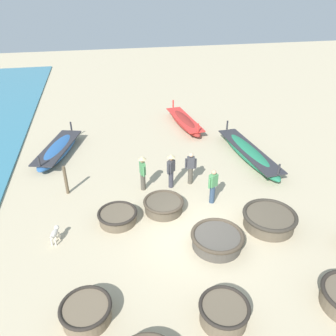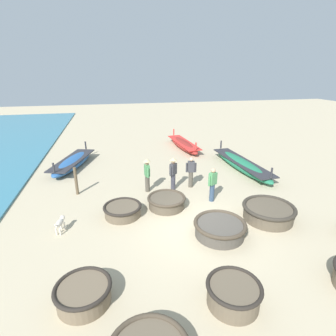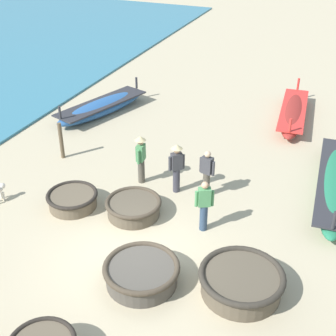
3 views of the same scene
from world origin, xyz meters
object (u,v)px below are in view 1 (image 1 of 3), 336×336
(fisherman_standing_left, at_px, (191,167))
(coracle_upturned, at_px, (118,216))
(coracle_front_right, at_px, (269,219))
(long_boat_white_hull, at_px, (58,150))
(long_boat_green_hull, at_px, (248,153))
(fisherman_crouching, at_px, (143,171))
(long_boat_red_hull, at_px, (184,122))
(fisherman_standing_right, at_px, (213,186))
(coracle_beside_post, at_px, (224,312))
(fisherman_hauling, at_px, (171,169))
(coracle_nearest, at_px, (86,312))
(dog, at_px, (55,233))
(coracle_far_right, at_px, (164,205))
(coracle_center, at_px, (217,239))
(mooring_post_inland, at_px, (66,180))

(fisherman_standing_left, bearing_deg, coracle_upturned, -149.11)
(coracle_front_right, distance_m, long_boat_white_hull, 11.45)
(coracle_upturned, distance_m, long_boat_green_hull, 8.19)
(fisherman_crouching, bearing_deg, long_boat_red_hull, 61.23)
(long_boat_green_hull, relative_size, fisherman_standing_right, 3.83)
(coracle_beside_post, height_order, fisherman_hauling, fisherman_hauling)
(coracle_nearest, relative_size, dog, 2.17)
(coracle_beside_post, xyz_separation_m, coracle_front_right, (3.15, 3.42, 0.00))
(coracle_far_right, distance_m, fisherman_crouching, 1.96)
(fisherman_standing_right, height_order, fisherman_crouching, fisherman_crouching)
(coracle_center, height_order, fisherman_standing_left, fisherman_standing_left)
(long_boat_white_hull, height_order, long_boat_red_hull, long_boat_red_hull)
(coracle_upturned, distance_m, fisherman_hauling, 3.33)
(coracle_nearest, bearing_deg, coracle_upturned, 73.44)
(coracle_upturned, height_order, coracle_front_right, coracle_front_right)
(coracle_front_right, xyz_separation_m, fisherman_standing_left, (-2.07, 3.62, 0.51))
(long_boat_green_hull, xyz_separation_m, fisherman_crouching, (-5.90, -1.79, 0.64))
(coracle_center, height_order, coracle_far_right, coracle_center)
(coracle_nearest, distance_m, fisherman_standing_left, 7.81)
(fisherman_standing_left, distance_m, mooring_post_inland, 5.53)
(long_boat_green_hull, bearing_deg, coracle_nearest, -136.75)
(coracle_nearest, height_order, fisherman_hauling, fisherman_hauling)
(coracle_center, bearing_deg, long_boat_red_hull, 80.76)
(coracle_center, relative_size, mooring_post_inland, 1.39)
(coracle_nearest, distance_m, long_boat_white_hull, 10.63)
(coracle_beside_post, relative_size, coracle_far_right, 0.85)
(mooring_post_inland, bearing_deg, long_boat_white_hull, 99.01)
(dog, bearing_deg, coracle_front_right, -6.42)
(fisherman_crouching, bearing_deg, coracle_far_right, -72.15)
(coracle_nearest, xyz_separation_m, fisherman_standing_left, (4.74, 6.19, 0.54))
(fisherman_standing_right, bearing_deg, fisherman_crouching, 148.70)
(fisherman_hauling, relative_size, fisherman_standing_left, 1.06)
(coracle_upturned, relative_size, fisherman_crouching, 0.92)
(coracle_beside_post, distance_m, fisherman_crouching, 7.13)
(coracle_far_right, height_order, fisherman_crouching, fisherman_crouching)
(dog, bearing_deg, fisherman_hauling, 28.30)
(coracle_upturned, distance_m, fisherman_standing_right, 4.07)
(long_boat_red_hull, bearing_deg, coracle_beside_post, -100.78)
(long_boat_red_hull, bearing_deg, long_boat_green_hull, -67.16)
(mooring_post_inland, bearing_deg, dog, -95.13)
(long_boat_red_hull, xyz_separation_m, fisherman_crouching, (-3.76, -6.85, 0.65))
(coracle_beside_post, distance_m, coracle_upturned, 5.51)
(coracle_front_right, height_order, long_boat_white_hull, long_boat_white_hull)
(fisherman_crouching, relative_size, dog, 2.51)
(coracle_nearest, relative_size, long_boat_white_hull, 0.30)
(coracle_upturned, xyz_separation_m, fisherman_standing_left, (3.53, 2.11, 0.57))
(coracle_front_right, distance_m, long_boat_green_hull, 5.61)
(coracle_center, bearing_deg, coracle_far_right, 119.98)
(coracle_front_right, distance_m, fisherman_standing_right, 2.58)
(long_boat_red_hull, bearing_deg, coracle_upturned, -119.68)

